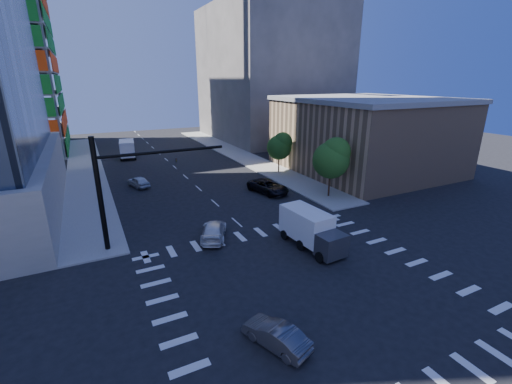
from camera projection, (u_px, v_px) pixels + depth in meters
ground at (310, 287)px, 22.60m from camera, size 160.00×160.00×0.00m
road_markings at (310, 287)px, 22.60m from camera, size 20.00×20.00×0.01m
sidewalk_ne at (238, 154)px, 61.83m from camera, size 5.00×60.00×0.15m
sidewalk_nw at (85, 170)px, 51.18m from camera, size 5.00×60.00×0.15m
commercial_building at (365, 134)px, 50.25m from camera, size 20.50×22.50×10.60m
bg_building_ne at (269, 74)px, 76.35m from camera, size 24.00×30.00×28.00m
signal_mast_nw at (119, 182)px, 26.37m from camera, size 10.20×0.40×9.00m
tree_south at (333, 158)px, 38.30m from camera, size 4.16×4.16×6.82m
tree_north at (280, 146)px, 48.83m from camera, size 3.54×3.52×5.78m
car_nb_far at (268, 186)px, 41.07m from camera, size 3.81×6.06×1.56m
car_sb_near at (214, 231)px, 29.33m from camera, size 3.77×5.15×1.39m
car_sb_mid at (139, 182)px, 43.34m from camera, size 2.69×4.30×1.36m
car_sb_cross at (276, 335)px, 17.45m from camera, size 2.62×4.03×1.25m
box_truck_near at (313, 233)px, 27.46m from camera, size 2.80×5.78×2.95m
box_truck_far at (127, 150)px, 59.34m from camera, size 3.15×6.14×3.09m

